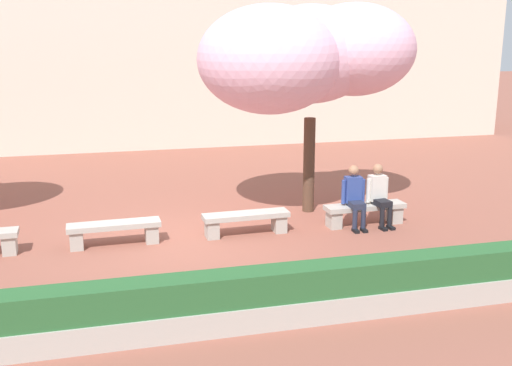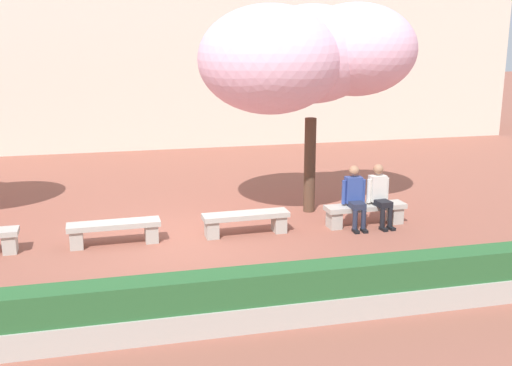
{
  "view_description": "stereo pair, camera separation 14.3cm",
  "coord_description": "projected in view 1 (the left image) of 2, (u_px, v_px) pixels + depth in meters",
  "views": [
    {
      "loc": [
        -1.37,
        -11.11,
        3.85
      ],
      "look_at": [
        1.54,
        0.2,
        1.0
      ],
      "focal_mm": 42.0,
      "sensor_mm": 36.0,
      "label": 1
    },
    {
      "loc": [
        -1.23,
        -11.14,
        3.85
      ],
      "look_at": [
        1.54,
        0.2,
        1.0
      ],
      "focal_mm": 42.0,
      "sensor_mm": 36.0,
      "label": 2
    }
  ],
  "objects": [
    {
      "name": "person_seated_right",
      "position": [
        379.0,
        192.0,
        12.48
      ],
      "size": [
        0.51,
        0.71,
        1.29
      ],
      "color": "black",
      "rests_on": "ground"
    },
    {
      "name": "planter_hedge_foreground",
      "position": [
        220.0,
        303.0,
        8.01
      ],
      "size": [
        12.08,
        0.5,
        0.8
      ],
      "color": "#ADA89E",
      "rests_on": "ground"
    },
    {
      "name": "stone_bench_center",
      "position": [
        246.0,
        220.0,
        11.93
      ],
      "size": [
        1.74,
        0.47,
        0.45
      ],
      "color": "#ADA89E",
      "rests_on": "ground"
    },
    {
      "name": "person_seated_left",
      "position": [
        354.0,
        194.0,
        12.34
      ],
      "size": [
        0.51,
        0.69,
        1.29
      ],
      "color": "black",
      "rests_on": "ground"
    },
    {
      "name": "cherry_tree_main",
      "position": [
        306.0,
        56.0,
        12.69
      ],
      "size": [
        4.79,
        3.15,
        4.59
      ],
      "color": "#513828",
      "rests_on": "ground"
    },
    {
      "name": "stone_bench_near_east",
      "position": [
        365.0,
        211.0,
        12.55
      ],
      "size": [
        1.74,
        0.47,
        0.45
      ],
      "color": "#ADA89E",
      "rests_on": "ground"
    },
    {
      "name": "stone_bench_near_west",
      "position": [
        114.0,
        230.0,
        11.31
      ],
      "size": [
        1.74,
        0.47,
        0.45
      ],
      "color": "#ADA89E",
      "rests_on": "ground"
    },
    {
      "name": "ground_plane",
      "position": [
        182.0,
        240.0,
        11.69
      ],
      "size": [
        100.0,
        100.0,
        0.0
      ],
      "primitive_type": "plane",
      "color": "#8E5142"
    }
  ]
}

